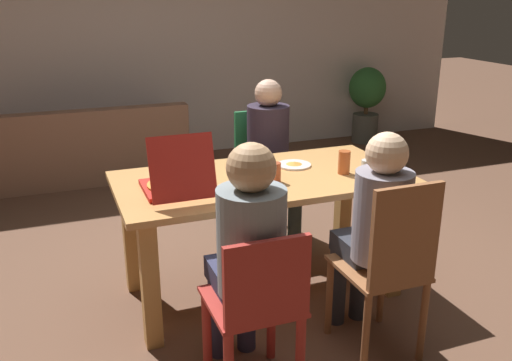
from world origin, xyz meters
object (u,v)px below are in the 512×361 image
couch (86,151)px  potted_plant (367,98)px  person_0 (375,223)px  pizza_box_0 (176,183)px  person_2 (271,150)px  plate_2 (248,171)px  drinking_glass_0 (344,162)px  plate_1 (294,164)px  dining_table (262,198)px  chair_1 (257,310)px  chair_0 (390,264)px  chair_2 (263,167)px  drinking_glass_1 (276,172)px  person_1 (247,246)px  plate_0 (255,192)px  drinking_glass_2 (367,171)px

couch → potted_plant: (3.41, 0.24, 0.27)m
person_0 → pizza_box_0: bearing=145.2°
person_2 → plate_2: person_2 is taller
person_0 → drinking_glass_0: (0.14, 0.57, 0.14)m
pizza_box_0 → plate_1: 0.83m
dining_table → chair_1: chair_1 is taller
person_0 → potted_plant: 4.29m
chair_0 → plate_2: (-0.41, 0.95, 0.24)m
pizza_box_0 → potted_plant: 4.36m
dining_table → person_2: person_2 is taller
chair_0 → person_0: (0.00, 0.16, 0.16)m
dining_table → chair_0: (0.35, -0.85, -0.09)m
chair_2 → drinking_glass_1: 1.07m
person_0 → couch: bearing=109.1°
person_1 → potted_plant: size_ratio=1.31×
person_1 → drinking_glass_1: (0.41, 0.65, 0.11)m
person_1 → drinking_glass_0: 1.08m
chair_0 → plate_0: (-0.49, 0.59, 0.24)m
pizza_box_0 → person_2: bearing=41.3°
plate_1 → chair_1: bearing=-122.1°
drinking_glass_0 → drinking_glass_1: drinking_glass_0 is taller
dining_table → chair_2: 0.94m
chair_0 → drinking_glass_0: (0.14, 0.73, 0.30)m
plate_1 → couch: bearing=113.0°
chair_0 → person_0: 0.22m
potted_plant → couch: bearing=-176.0°
person_0 → dining_table: bearing=116.7°
plate_1 → pizza_box_0: bearing=-165.9°
dining_table → chair_1: 0.98m
chair_1 → plate_0: chair_1 is taller
person_0 → drinking_glass_1: 0.67m
chair_0 → person_2: bearing=90.0°
pizza_box_0 → drinking_glass_2: (1.08, -0.22, 0.01)m
plate_2 → potted_plant: size_ratio=0.25×
chair_1 → couch: size_ratio=0.44×
person_2 → drinking_glass_2: person_2 is taller
person_0 → pizza_box_0: size_ratio=2.70×
plate_1 → plate_2: same height
plate_1 → drinking_glass_1: size_ratio=1.85×
chair_0 → drinking_glass_1: 0.85m
potted_plant → plate_2: bearing=-132.3°
plate_0 → drinking_glass_0: drinking_glass_0 is taller
chair_1 → drinking_glass_1: 0.95m
dining_table → potted_plant: bearing=49.2°
chair_2 → plate_1: bearing=-96.3°
dining_table → chair_0: bearing=-67.7°
pizza_box_0 → dining_table: bearing=8.2°
person_2 → drinking_glass_2: (0.19, -1.00, 0.12)m
drinking_glass_0 → couch: bearing=114.9°
plate_0 → plate_1: size_ratio=0.99×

